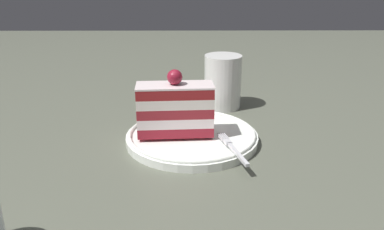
{
  "coord_description": "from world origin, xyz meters",
  "views": [
    {
      "loc": [
        0.02,
        -0.61,
        0.28
      ],
      "look_at": [
        0.03,
        0.01,
        0.05
      ],
      "focal_mm": 36.86,
      "sensor_mm": 36.0,
      "label": 1
    }
  ],
  "objects_px": {
    "cake_slice": "(177,108)",
    "drink_glass_near": "(223,85)",
    "fork": "(232,147)",
    "dessert_plate": "(192,136)"
  },
  "relations": [
    {
      "from": "cake_slice",
      "to": "drink_glass_near",
      "type": "xyz_separation_m",
      "value": [
        0.09,
        0.18,
        -0.01
      ]
    },
    {
      "from": "cake_slice",
      "to": "fork",
      "type": "relative_size",
      "value": 1.14
    },
    {
      "from": "fork",
      "to": "drink_glass_near",
      "type": "distance_m",
      "value": 0.24
    },
    {
      "from": "dessert_plate",
      "to": "fork",
      "type": "relative_size",
      "value": 1.99
    },
    {
      "from": "dessert_plate",
      "to": "drink_glass_near",
      "type": "relative_size",
      "value": 2.03
    },
    {
      "from": "cake_slice",
      "to": "drink_glass_near",
      "type": "distance_m",
      "value": 0.2
    },
    {
      "from": "dessert_plate",
      "to": "cake_slice",
      "type": "relative_size",
      "value": 1.75
    },
    {
      "from": "cake_slice",
      "to": "drink_glass_near",
      "type": "relative_size",
      "value": 1.16
    },
    {
      "from": "drink_glass_near",
      "to": "fork",
      "type": "bearing_deg",
      "value": -90.93
    },
    {
      "from": "cake_slice",
      "to": "drink_glass_near",
      "type": "height_order",
      "value": "cake_slice"
    }
  ]
}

